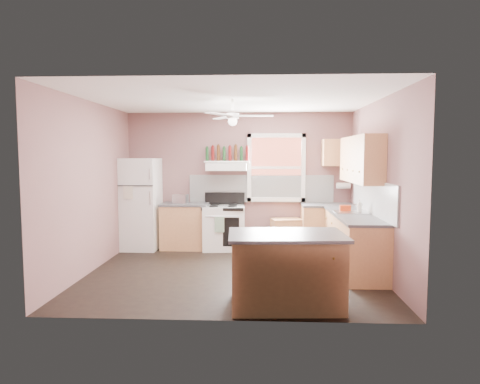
{
  "coord_description": "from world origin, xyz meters",
  "views": [
    {
      "loc": [
        0.42,
        -6.63,
        1.85
      ],
      "look_at": [
        0.1,
        0.3,
        1.25
      ],
      "focal_mm": 32.0,
      "sensor_mm": 36.0,
      "label": 1
    }
  ],
  "objects_px": {
    "refrigerator": "(139,204)",
    "toaster": "(180,199)",
    "cart": "(286,234)",
    "stove": "(224,228)",
    "island": "(286,271)"
  },
  "relations": [
    {
      "from": "refrigerator",
      "to": "island",
      "type": "relative_size",
      "value": 1.35
    },
    {
      "from": "toaster",
      "to": "cart",
      "type": "xyz_separation_m",
      "value": [
        2.09,
        0.09,
        -0.7
      ]
    },
    {
      "from": "refrigerator",
      "to": "cart",
      "type": "xyz_separation_m",
      "value": [
        2.9,
        0.12,
        -0.61
      ]
    },
    {
      "from": "refrigerator",
      "to": "toaster",
      "type": "distance_m",
      "value": 0.82
    },
    {
      "from": "toaster",
      "to": "stove",
      "type": "distance_m",
      "value": 1.02
    },
    {
      "from": "refrigerator",
      "to": "toaster",
      "type": "relative_size",
      "value": 6.39
    },
    {
      "from": "stove",
      "to": "refrigerator",
      "type": "bearing_deg",
      "value": 176.34
    },
    {
      "from": "toaster",
      "to": "stove",
      "type": "bearing_deg",
      "value": 12.01
    },
    {
      "from": "refrigerator",
      "to": "toaster",
      "type": "bearing_deg",
      "value": 2.8
    },
    {
      "from": "island",
      "to": "cart",
      "type": "bearing_deg",
      "value": 83.25
    },
    {
      "from": "island",
      "to": "toaster",
      "type": "bearing_deg",
      "value": 117.78
    },
    {
      "from": "cart",
      "to": "island",
      "type": "height_order",
      "value": "island"
    },
    {
      "from": "stove",
      "to": "cart",
      "type": "relative_size",
      "value": 1.5
    },
    {
      "from": "stove",
      "to": "island",
      "type": "bearing_deg",
      "value": -75.88
    },
    {
      "from": "refrigerator",
      "to": "toaster",
      "type": "xyz_separation_m",
      "value": [
        0.81,
        0.02,
        0.1
      ]
    }
  ]
}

